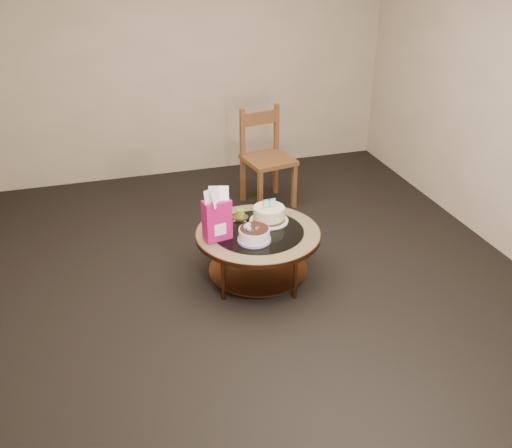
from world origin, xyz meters
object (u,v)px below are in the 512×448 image
object	(u,v)px
coffee_table	(258,240)
dining_chair	(266,157)
gift_bag	(217,215)
cream_cake	(269,214)
decorated_cake	(254,235)

from	to	relation	value
coffee_table	dining_chair	size ratio (longest dim) A/B	1.02
coffee_table	gift_bag	xyz separation A→B (m)	(-0.34, -0.02, 0.29)
cream_cake	gift_bag	world-z (taller)	gift_bag
coffee_table	dining_chair	distance (m)	1.50
coffee_table	cream_cake	xyz separation A→B (m)	(0.14, 0.14, 0.14)
cream_cake	gift_bag	distance (m)	0.52
coffee_table	decorated_cake	size ratio (longest dim) A/B	3.89
coffee_table	gift_bag	world-z (taller)	gift_bag
coffee_table	dining_chair	xyz separation A→B (m)	(0.52, 1.40, 0.13)
decorated_cake	dining_chair	bearing A→B (deg)	68.97
coffee_table	gift_bag	distance (m)	0.45
coffee_table	cream_cake	size ratio (longest dim) A/B	3.18
gift_bag	dining_chair	world-z (taller)	dining_chair
decorated_cake	dining_chair	world-z (taller)	dining_chair
coffee_table	decorated_cake	xyz separation A→B (m)	(-0.08, -0.14, 0.13)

